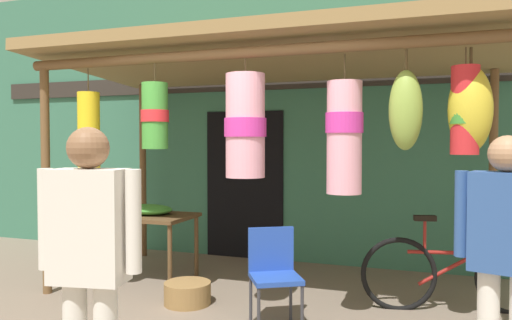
{
  "coord_description": "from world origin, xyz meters",
  "views": [
    {
      "loc": [
        1.7,
        -3.81,
        1.58
      ],
      "look_at": [
        0.0,
        0.94,
        1.4
      ],
      "focal_mm": 34.89,
      "sensor_mm": 36.0,
      "label": 1
    }
  ],
  "objects_px": {
    "folding_chair": "(274,268)",
    "wicker_basket_by_table": "(187,293)",
    "flower_heap_on_table": "(148,209)",
    "display_table": "(141,221)",
    "parked_bicycle": "(455,274)",
    "customer_foreground": "(506,246)",
    "vendor_in_orange": "(89,253)"
  },
  "relations": [
    {
      "from": "folding_chair",
      "to": "wicker_basket_by_table",
      "type": "height_order",
      "value": "folding_chair"
    },
    {
      "from": "folding_chair",
      "to": "flower_heap_on_table",
      "type": "bearing_deg",
      "value": 152.38
    },
    {
      "from": "flower_heap_on_table",
      "to": "wicker_basket_by_table",
      "type": "bearing_deg",
      "value": -38.21
    },
    {
      "from": "wicker_basket_by_table",
      "to": "display_table",
      "type": "bearing_deg",
      "value": 145.38
    },
    {
      "from": "display_table",
      "to": "wicker_basket_by_table",
      "type": "height_order",
      "value": "display_table"
    },
    {
      "from": "folding_chair",
      "to": "wicker_basket_by_table",
      "type": "distance_m",
      "value": 1.09
    },
    {
      "from": "display_table",
      "to": "parked_bicycle",
      "type": "bearing_deg",
      "value": 0.16
    },
    {
      "from": "display_table",
      "to": "folding_chair",
      "type": "bearing_deg",
      "value": -26.04
    },
    {
      "from": "parked_bicycle",
      "to": "flower_heap_on_table",
      "type": "bearing_deg",
      "value": 179.85
    },
    {
      "from": "parked_bicycle",
      "to": "customer_foreground",
      "type": "xyz_separation_m",
      "value": [
        0.21,
        -1.66,
        0.61
      ]
    },
    {
      "from": "flower_heap_on_table",
      "to": "customer_foreground",
      "type": "relative_size",
      "value": 0.37
    },
    {
      "from": "display_table",
      "to": "vendor_in_orange",
      "type": "bearing_deg",
      "value": -62.33
    },
    {
      "from": "customer_foreground",
      "to": "flower_heap_on_table",
      "type": "bearing_deg",
      "value": 154.54
    },
    {
      "from": "parked_bicycle",
      "to": "display_table",
      "type": "bearing_deg",
      "value": -179.84
    },
    {
      "from": "display_table",
      "to": "customer_foreground",
      "type": "relative_size",
      "value": 0.75
    },
    {
      "from": "folding_chair",
      "to": "customer_foreground",
      "type": "xyz_separation_m",
      "value": [
        1.69,
        -0.72,
        0.45
      ]
    },
    {
      "from": "flower_heap_on_table",
      "to": "folding_chair",
      "type": "xyz_separation_m",
      "value": [
        1.82,
        -0.95,
        -0.3
      ]
    },
    {
      "from": "vendor_in_orange",
      "to": "flower_heap_on_table",
      "type": "bearing_deg",
      "value": 115.98
    },
    {
      "from": "flower_heap_on_table",
      "to": "customer_foreground",
      "type": "bearing_deg",
      "value": -25.46
    },
    {
      "from": "parked_bicycle",
      "to": "vendor_in_orange",
      "type": "relative_size",
      "value": 1.03
    },
    {
      "from": "flower_heap_on_table",
      "to": "vendor_in_orange",
      "type": "height_order",
      "value": "vendor_in_orange"
    },
    {
      "from": "folding_chair",
      "to": "parked_bicycle",
      "type": "xyz_separation_m",
      "value": [
        1.48,
        0.94,
        -0.16
      ]
    },
    {
      "from": "flower_heap_on_table",
      "to": "customer_foreground",
      "type": "distance_m",
      "value": 3.89
    },
    {
      "from": "flower_heap_on_table",
      "to": "vendor_in_orange",
      "type": "xyz_separation_m",
      "value": [
        1.34,
        -2.75,
        0.18
      ]
    },
    {
      "from": "flower_heap_on_table",
      "to": "parked_bicycle",
      "type": "bearing_deg",
      "value": -0.15
    },
    {
      "from": "flower_heap_on_table",
      "to": "folding_chair",
      "type": "relative_size",
      "value": 0.71
    },
    {
      "from": "wicker_basket_by_table",
      "to": "parked_bicycle",
      "type": "bearing_deg",
      "value": 14.99
    },
    {
      "from": "parked_bicycle",
      "to": "vendor_in_orange",
      "type": "height_order",
      "value": "vendor_in_orange"
    },
    {
      "from": "parked_bicycle",
      "to": "wicker_basket_by_table",
      "type": "bearing_deg",
      "value": -165.01
    },
    {
      "from": "vendor_in_orange",
      "to": "wicker_basket_by_table",
      "type": "bearing_deg",
      "value": 103.33
    },
    {
      "from": "wicker_basket_by_table",
      "to": "folding_chair",
      "type": "bearing_deg",
      "value": -16.37
    },
    {
      "from": "flower_heap_on_table",
      "to": "folding_chair",
      "type": "height_order",
      "value": "flower_heap_on_table"
    }
  ]
}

